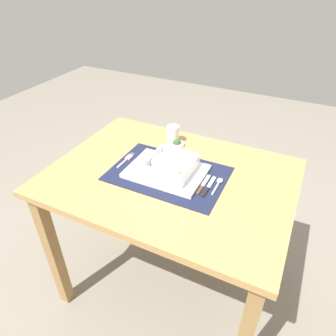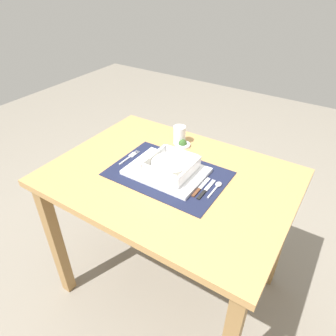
{
  "view_description": "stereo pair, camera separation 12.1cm",
  "coord_description": "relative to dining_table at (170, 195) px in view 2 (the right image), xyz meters",
  "views": [
    {
      "loc": [
        0.44,
        -0.91,
        1.48
      ],
      "look_at": [
        -0.01,
        -0.0,
        0.77
      ],
      "focal_mm": 32.65,
      "sensor_mm": 36.0,
      "label": 1
    },
    {
      "loc": [
        0.54,
        -0.85,
        1.48
      ],
      "look_at": [
        -0.01,
        -0.0,
        0.77
      ],
      "focal_mm": 32.65,
      "sensor_mm": 36.0,
      "label": 2
    }
  ],
  "objects": [
    {
      "name": "fork",
      "position": [
        -0.22,
        0.01,
        0.11
      ],
      "size": [
        0.02,
        0.13,
        0.0
      ],
      "rotation": [
        0.0,
        0.0,
        -0.05
      ],
      "color": "silver",
      "rests_on": "placemat"
    },
    {
      "name": "butter_knife",
      "position": [
        0.17,
        -0.02,
        0.11
      ],
      "size": [
        0.01,
        0.14,
        0.01
      ],
      "rotation": [
        0.0,
        0.0,
        -0.02
      ],
      "color": "black",
      "rests_on": "placemat"
    },
    {
      "name": "porridge_bowl",
      "position": [
        0.0,
        0.0,
        0.15
      ],
      "size": [
        0.18,
        0.18,
        0.05
      ],
      "color": "white",
      "rests_on": "serving_plate"
    },
    {
      "name": "condiment_saucer",
      "position": [
        -0.07,
        0.22,
        0.12
      ],
      "size": [
        0.07,
        0.07,
        0.04
      ],
      "color": "white",
      "rests_on": "dining_table"
    },
    {
      "name": "drinking_glass",
      "position": [
        -0.1,
        0.24,
        0.14
      ],
      "size": [
        0.06,
        0.06,
        0.09
      ],
      "color": "white",
      "rests_on": "dining_table"
    },
    {
      "name": "placemat",
      "position": [
        -0.01,
        -0.0,
        0.11
      ],
      "size": [
        0.47,
        0.32,
        0.0
      ],
      "primitive_type": "cube",
      "color": "#191E38",
      "rests_on": "dining_table"
    },
    {
      "name": "ground_plane",
      "position": [
        0.0,
        0.0,
        -0.63
      ],
      "size": [
        6.0,
        6.0,
        0.0
      ],
      "primitive_type": "plane",
      "color": "gray"
    },
    {
      "name": "dining_table",
      "position": [
        0.0,
        0.0,
        0.0
      ],
      "size": [
        0.99,
        0.73,
        0.74
      ],
      "color": "#B2844C",
      "rests_on": "ground"
    },
    {
      "name": "bread_knife",
      "position": [
        0.15,
        -0.02,
        0.11
      ],
      "size": [
        0.01,
        0.13,
        0.01
      ],
      "rotation": [
        0.0,
        0.0,
        0.04
      ],
      "color": "#59331E",
      "rests_on": "placemat"
    },
    {
      "name": "spoon",
      "position": [
        0.2,
        0.03,
        0.11
      ],
      "size": [
        0.02,
        0.11,
        0.01
      ],
      "rotation": [
        0.0,
        0.0,
        0.07
      ],
      "color": "silver",
      "rests_on": "placemat"
    },
    {
      "name": "serving_plate",
      "position": [
        -0.02,
        -0.0,
        0.12
      ],
      "size": [
        0.31,
        0.22,
        0.02
      ],
      "primitive_type": "cube",
      "color": "white",
      "rests_on": "placemat"
    }
  ]
}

